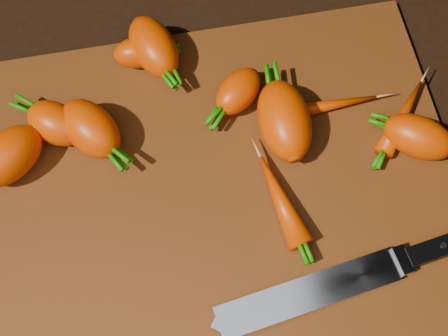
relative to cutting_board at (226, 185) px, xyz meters
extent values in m
cube|color=black|center=(0.00, 0.00, -0.01)|extent=(2.00, 2.00, 0.01)
cube|color=#5E2B0B|center=(0.00, 0.00, 0.00)|extent=(0.50, 0.40, 0.01)
ellipsoid|color=#D73900|center=(-0.22, 0.06, 0.03)|extent=(0.09, 0.09, 0.05)
ellipsoid|color=#D73900|center=(-0.17, 0.09, 0.03)|extent=(0.08, 0.08, 0.05)
ellipsoid|color=#D73900|center=(-0.05, 0.17, 0.03)|extent=(0.07, 0.10, 0.05)
ellipsoid|color=#D73900|center=(0.07, 0.05, 0.03)|extent=(0.06, 0.10, 0.06)
ellipsoid|color=#D73900|center=(0.03, 0.10, 0.03)|extent=(0.07, 0.07, 0.04)
ellipsoid|color=#D73900|center=(-0.07, 0.17, 0.02)|extent=(0.06, 0.04, 0.04)
ellipsoid|color=#D73900|center=(0.21, 0.01, 0.03)|extent=(0.09, 0.08, 0.05)
ellipsoid|color=#D73900|center=(0.21, 0.04, 0.02)|extent=(0.08, 0.09, 0.02)
ellipsoid|color=#D73900|center=(0.13, 0.07, 0.02)|extent=(0.12, 0.02, 0.02)
ellipsoid|color=#D73900|center=(0.05, -0.03, 0.02)|extent=(0.05, 0.11, 0.03)
ellipsoid|color=#D73900|center=(-0.13, 0.08, 0.03)|extent=(0.09, 0.09, 0.05)
cube|color=gray|center=(-0.04, -0.15, 0.01)|extent=(0.19, 0.06, 0.00)
cube|color=gray|center=(0.06, -0.13, 0.01)|extent=(0.02, 0.03, 0.01)
cube|color=black|center=(0.12, -0.12, 0.01)|extent=(0.11, 0.04, 0.02)
cylinder|color=#B2B2B7|center=(0.11, -0.13, 0.02)|extent=(0.01, 0.01, 0.00)
camera|label=1|loc=(-0.05, -0.25, 0.63)|focal=50.00mm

